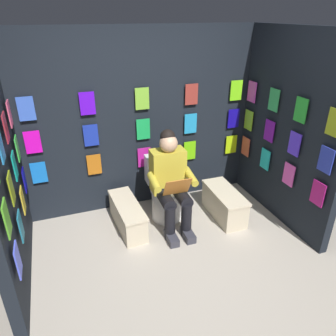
{
  "coord_description": "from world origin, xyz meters",
  "views": [
    {
      "loc": [
        1.0,
        1.97,
        2.37
      ],
      "look_at": [
        -0.06,
        -0.94,
        0.85
      ],
      "focal_mm": 34.07,
      "sensor_mm": 36.0,
      "label": 1
    }
  ],
  "objects": [
    {
      "name": "display_wall_left",
      "position": [
        -1.52,
        -0.85,
        1.13
      ],
      "size": [
        0.14,
        1.7,
        2.25
      ],
      "color": "black",
      "rests_on": "ground"
    },
    {
      "name": "comic_longbox_near",
      "position": [
        0.36,
        -1.19,
        0.17
      ],
      "size": [
        0.31,
        0.82,
        0.33
      ],
      "rotation": [
        0.0,
        0.0,
        0.05
      ],
      "color": "beige",
      "rests_on": "ground"
    },
    {
      "name": "display_wall_right",
      "position": [
        1.52,
        -0.85,
        1.13
      ],
      "size": [
        0.14,
        1.7,
        2.25
      ],
      "color": "black",
      "rests_on": "ground"
    },
    {
      "name": "ground_plane",
      "position": [
        0.0,
        0.0,
        0.0
      ],
      "size": [
        30.0,
        30.0,
        0.0
      ],
      "primitive_type": "plane",
      "color": "#B2A899"
    },
    {
      "name": "display_wall_back",
      "position": [
        -0.0,
        -1.75,
        1.13
      ],
      "size": [
        3.04,
        0.14,
        2.25
      ],
      "color": "black",
      "rests_on": "ground"
    },
    {
      "name": "comic_longbox_far",
      "position": [
        -0.85,
        -1.01,
        0.18
      ],
      "size": [
        0.33,
        0.75,
        0.36
      ],
      "rotation": [
        0.0,
        0.0,
        -0.03
      ],
      "color": "beige",
      "rests_on": "ground"
    },
    {
      "name": "toilet",
      "position": [
        -0.15,
        -1.3,
        0.33
      ],
      "size": [
        0.41,
        0.56,
        0.77
      ],
      "rotation": [
        0.0,
        0.0,
        -0.03
      ],
      "color": "white",
      "rests_on": "ground"
    },
    {
      "name": "person_reading",
      "position": [
        -0.15,
        -1.08,
        0.6
      ],
      "size": [
        0.53,
        0.69,
        1.19
      ],
      "rotation": [
        0.0,
        0.0,
        -0.03
      ],
      "color": "gold",
      "rests_on": "ground"
    }
  ]
}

